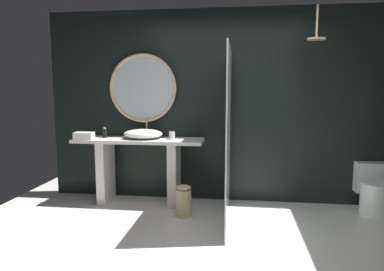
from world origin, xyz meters
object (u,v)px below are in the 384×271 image
object	(u,v)px
vessel_sink	(143,134)
waste_bin	(183,201)
toilet	(376,192)
rain_shower_head	(316,35)
round_wall_mirror	(143,88)
folded_hand_towel	(84,136)
soap_dispenser	(105,133)
tumbler_cup	(172,135)

from	to	relation	value
vessel_sink	waste_bin	bearing A→B (deg)	-36.95
toilet	vessel_sink	bearing A→B (deg)	179.29
rain_shower_head	toilet	size ratio (longest dim) A/B	0.62
round_wall_mirror	waste_bin	bearing A→B (deg)	-45.49
vessel_sink	folded_hand_towel	bearing A→B (deg)	-167.85
soap_dispenser	folded_hand_towel	xyz separation A→B (m)	(-0.21, -0.18, -0.02)
soap_dispenser	folded_hand_towel	distance (m)	0.28
tumbler_cup	rain_shower_head	xyz separation A→B (m)	(1.74, -0.19, 1.22)
tumbler_cup	waste_bin	distance (m)	0.89
tumbler_cup	round_wall_mirror	size ratio (longest dim) A/B	0.11
soap_dispenser	rain_shower_head	xyz separation A→B (m)	(2.68, -0.21, 1.21)
toilet	folded_hand_towel	bearing A→B (deg)	-178.06
rain_shower_head	tumbler_cup	bearing A→B (deg)	173.64
round_wall_mirror	toilet	distance (m)	3.30
toilet	folded_hand_towel	xyz separation A→B (m)	(-3.73, -0.13, 0.66)
vessel_sink	rain_shower_head	size ratio (longest dim) A/B	1.31
rain_shower_head	folded_hand_towel	xyz separation A→B (m)	(-2.89, 0.03, -1.23)
vessel_sink	toilet	xyz separation A→B (m)	(2.97, -0.04, -0.68)
soap_dispenser	folded_hand_towel	bearing A→B (deg)	-140.21
toilet	round_wall_mirror	bearing A→B (deg)	175.17
toilet	waste_bin	distance (m)	2.39
round_wall_mirror	folded_hand_towel	bearing A→B (deg)	-151.47
vessel_sink	folded_hand_towel	distance (m)	0.77
soap_dispenser	rain_shower_head	distance (m)	2.95
round_wall_mirror	rain_shower_head	world-z (taller)	rain_shower_head
folded_hand_towel	soap_dispenser	bearing A→B (deg)	39.79
tumbler_cup	folded_hand_towel	size ratio (longest dim) A/B	0.42
vessel_sink	waste_bin	distance (m)	1.07
round_wall_mirror	folded_hand_towel	world-z (taller)	round_wall_mirror
soap_dispenser	rain_shower_head	size ratio (longest dim) A/B	0.37
rain_shower_head	vessel_sink	bearing A→B (deg)	174.80
soap_dispenser	round_wall_mirror	xyz separation A→B (m)	(0.49, 0.20, 0.61)
waste_bin	folded_hand_towel	size ratio (longest dim) A/B	1.60
waste_bin	round_wall_mirror	bearing A→B (deg)	134.51
vessel_sink	folded_hand_towel	size ratio (longest dim) A/B	2.14
tumbler_cup	waste_bin	xyz separation A→B (m)	(0.22, -0.46, -0.73)
soap_dispenser	waste_bin	size ratio (longest dim) A/B	0.37
vessel_sink	rain_shower_head	xyz separation A→B (m)	(2.14, -0.19, 1.21)
soap_dispenser	toilet	world-z (taller)	soap_dispenser
vessel_sink	toilet	size ratio (longest dim) A/B	0.81
tumbler_cup	soap_dispenser	distance (m)	0.94
folded_hand_towel	tumbler_cup	bearing A→B (deg)	8.06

